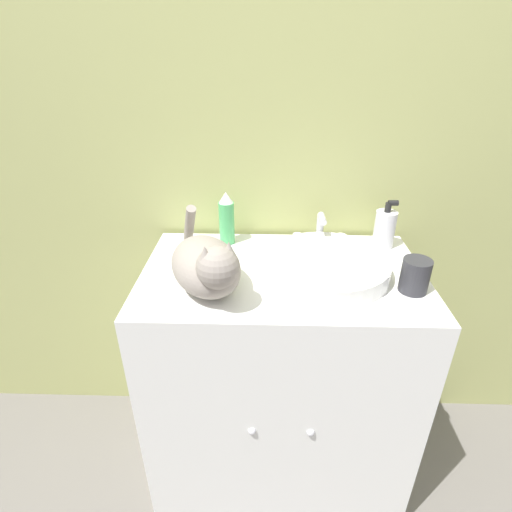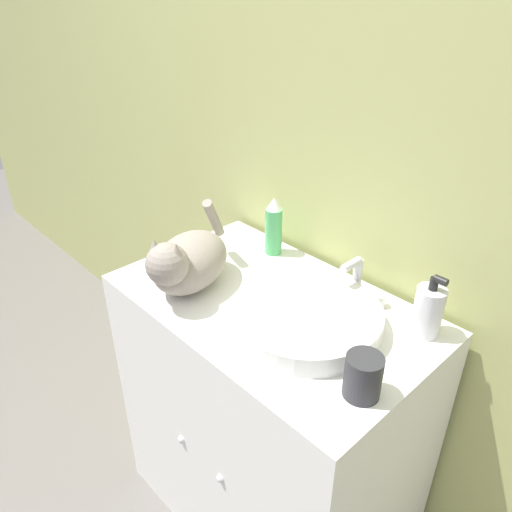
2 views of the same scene
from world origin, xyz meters
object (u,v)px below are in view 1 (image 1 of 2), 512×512
Objects in this scene: cat at (207,265)px; spray_bottle at (227,219)px; soap_bottle at (385,229)px; cup at (415,276)px.

cat reaches higher than spray_bottle.
cat is 2.20× the size of soap_bottle.
soap_bottle is 0.27m from cup.
cat is 0.30m from spray_bottle.
spray_bottle reaches higher than soap_bottle.
cup is at bearing -86.73° from soap_bottle.
spray_bottle is at bearing 178.40° from soap_bottle.
soap_bottle is (0.54, 0.28, -0.02)m from cat.
soap_bottle is 0.91× the size of spray_bottle.
cat is 0.56m from cup.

